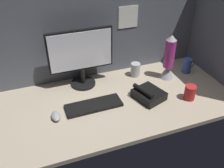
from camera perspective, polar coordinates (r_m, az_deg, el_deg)
name	(u,v)px	position (r cm, az deg, el deg)	size (l,w,h in cm)	color
ground_plane	(109,102)	(168.49, -0.64, -4.09)	(180.00, 80.00, 3.00)	tan
cubicle_wall_back	(91,26)	(179.87, -4.82, 13.32)	(180.00, 5.50, 78.35)	#565B66
monitor	(81,55)	(172.62, -7.22, 6.60)	(45.79, 18.00, 42.33)	black
keyboard	(94,105)	(161.65, -4.26, -4.98)	(37.00, 13.00, 2.00)	black
mouse	(56,116)	(156.11, -12.89, -7.26)	(5.60, 9.60, 3.40)	#99999E
mug_steel	(135,70)	(191.38, 5.44, 3.35)	(7.27, 7.27, 10.61)	#B2B2B7
mug_red_plastic	(190,93)	(173.90, 17.63, -1.90)	(7.54, 7.54, 10.04)	red
mug_ceramic_blue	(187,65)	(203.67, 17.03, 4.15)	(10.64, 6.73, 11.88)	#38569E
lava_lamp	(169,61)	(188.39, 13.01, 5.32)	(10.67, 10.67, 34.91)	#A5A5AD
desk_phone	(148,94)	(169.02, 8.43, -2.38)	(22.09, 23.36, 8.80)	black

